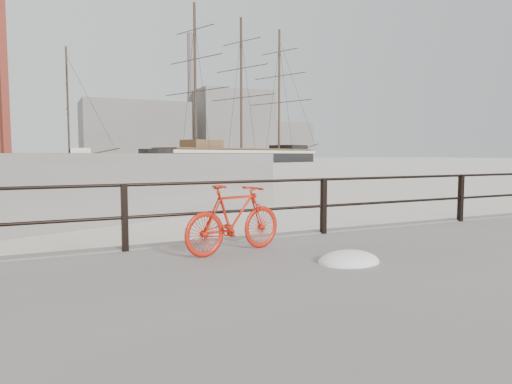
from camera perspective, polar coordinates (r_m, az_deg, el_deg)
name	(u,v)px	position (r m, az deg, el deg)	size (l,w,h in m)	color
ground	(453,236)	(10.87, 23.46, -5.08)	(400.00, 400.00, 0.00)	white
guardrail	(461,198)	(10.66, 24.22, -0.68)	(28.00, 0.10, 1.00)	black
bicycle	(234,218)	(6.63, -2.73, -3.33)	(1.66, 0.25, 1.00)	red
barque_black	(241,163)	(95.98, -1.83, 3.67)	(54.51, 17.84, 31.23)	black
schooner_mid	(27,165)	(88.79, -26.68, 3.08)	(30.15, 12.76, 21.58)	beige
industrial_west	(135,131)	(149.83, -14.92, 7.34)	(32.00, 18.00, 18.00)	gray
industrial_mid	(231,126)	(164.89, -3.12, 8.28)	(26.00, 20.00, 24.00)	gray
industrial_east	(281,141)	(179.14, 3.12, 6.40)	(20.00, 16.00, 14.00)	gray
smokestack	(192,97)	(166.03, -8.05, 11.68)	(2.80, 2.80, 44.00)	gray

